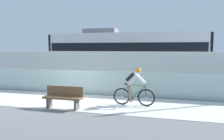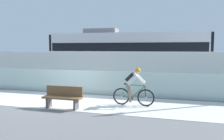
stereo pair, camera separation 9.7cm
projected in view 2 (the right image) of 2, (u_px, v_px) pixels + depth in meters
ground_plane at (62, 100)px, 10.92m from camera, size 200.00×200.00×0.00m
bike_path_deck at (62, 100)px, 10.92m from camera, size 32.00×3.20×0.01m
glass_parapet at (79, 82)px, 12.63m from camera, size 32.00×0.05×1.23m
concrete_barrier_wall at (91, 70)px, 14.30m from camera, size 32.00×0.36×2.21m
tram_rail_near at (104, 82)px, 16.77m from camera, size 32.00×0.08×0.01m
tram_rail_far at (110, 80)px, 18.15m from camera, size 32.00×0.08×0.01m
tram at (127, 55)px, 16.86m from camera, size 11.06×2.54×3.81m
cyclist_on_bike at (133, 87)px, 9.91m from camera, size 1.77×0.58×1.61m
bench at (63, 97)px, 9.44m from camera, size 1.60×0.45×0.89m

